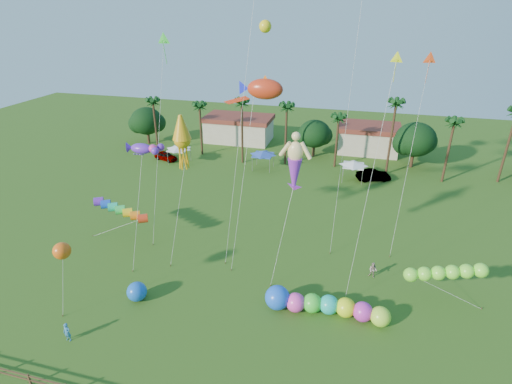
% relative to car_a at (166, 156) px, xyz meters
% --- Properties ---
extents(ground, '(160.00, 160.00, 0.00)m').
position_rel_car_a_xyz_m(ground, '(22.85, -36.69, -0.72)').
color(ground, '#285116').
rests_on(ground, ground).
extents(tree_line, '(69.46, 8.91, 11.00)m').
position_rel_car_a_xyz_m(tree_line, '(26.41, 7.31, 3.56)').
color(tree_line, '#3A2819').
rests_on(tree_line, ground).
extents(buildings_row, '(35.00, 7.00, 4.00)m').
position_rel_car_a_xyz_m(buildings_row, '(19.76, 13.31, 1.28)').
color(buildings_row, beige).
rests_on(buildings_row, ground).
extents(tent_row, '(31.00, 4.00, 0.60)m').
position_rel_car_a_xyz_m(tent_row, '(16.85, -0.35, 2.03)').
color(tent_row, white).
rests_on(tent_row, ground).
extents(car_a, '(4.56, 2.99, 1.44)m').
position_rel_car_a_xyz_m(car_a, '(0.00, 0.00, 0.00)').
color(car_a, '#4C4C54').
rests_on(car_a, ground).
extents(car_b, '(5.24, 3.25, 1.63)m').
position_rel_car_a_xyz_m(car_b, '(33.89, 0.11, 0.09)').
color(car_b, '#4C4C54').
rests_on(car_b, ground).
extents(spectator_a, '(0.60, 0.39, 1.64)m').
position_rel_car_a_xyz_m(spectator_a, '(10.71, -38.52, 0.10)').
color(spectator_a, teal).
rests_on(spectator_a, ground).
extents(spectator_b, '(0.93, 0.84, 1.58)m').
position_rel_car_a_xyz_m(spectator_b, '(33.82, -24.06, 0.07)').
color(spectator_b, '#AA918E').
rests_on(spectator_b, ground).
extents(caterpillar_inflatable, '(10.55, 2.46, 2.15)m').
position_rel_car_a_xyz_m(caterpillar_inflatable, '(29.58, -30.40, 0.18)').
color(caterpillar_inflatable, '#FB42C0').
rests_on(caterpillar_inflatable, ground).
extents(blue_ball, '(1.76, 1.76, 1.76)m').
position_rel_car_a_xyz_m(blue_ball, '(13.51, -32.83, 0.16)').
color(blue_ball, blue).
rests_on(blue_ball, ground).
extents(rainbow_tube, '(8.62, 3.22, 3.86)m').
position_rel_car_a_xyz_m(rainbow_tube, '(8.10, -24.65, 2.65)').
color(rainbow_tube, red).
rests_on(rainbow_tube, ground).
extents(green_worm, '(9.72, 1.64, 3.49)m').
position_rel_car_a_xyz_m(green_worm, '(36.76, -26.70, 2.03)').
color(green_worm, '#7CF636').
rests_on(green_worm, ground).
extents(orange_ball_kite, '(1.67, 1.89, 6.77)m').
position_rel_car_a_xyz_m(orange_ball_kite, '(9.00, -35.37, 5.34)').
color(orange_ball_kite, orange).
rests_on(orange_ball_kite, ground).
extents(merman_kite, '(2.72, 5.43, 13.34)m').
position_rel_car_a_xyz_m(merman_kite, '(25.73, -23.74, 9.89)').
color(merman_kite, '#F8D78D').
rests_on(merman_kite, ground).
extents(fish_kite, '(5.32, 6.89, 17.96)m').
position_rel_car_a_xyz_m(fish_kite, '(22.25, -21.19, 16.18)').
color(fish_kite, red).
rests_on(fish_kite, ground).
extents(squid_kite, '(2.23, 4.48, 14.87)m').
position_rel_car_a_xyz_m(squid_kite, '(14.95, -24.17, 11.59)').
color(squid_kite, orange).
rests_on(squid_kite, ground).
extents(lobster_kite, '(4.18, 5.94, 12.11)m').
position_rel_car_a_xyz_m(lobster_kite, '(10.94, -24.92, 10.65)').
color(lobster_kite, '#6328C8').
rests_on(lobster_kite, ground).
extents(delta_kite_red, '(1.81, 4.67, 20.04)m').
position_rel_car_a_xyz_m(delta_kite_red, '(36.67, -15.77, 18.39)').
color(delta_kite_red, '#ED4B1A').
rests_on(delta_kite_red, ground).
extents(delta_kite_yellow, '(2.22, 3.35, 20.94)m').
position_rel_car_a_xyz_m(delta_kite_yellow, '(33.06, -25.52, 19.11)').
color(delta_kite_yellow, '#CCE117').
rests_on(delta_kite_yellow, ground).
extents(delta_kite_green, '(2.27, 4.27, 21.59)m').
position_rel_car_a_xyz_m(delta_kite_green, '(12.02, -20.43, 19.91)').
color(delta_kite_green, '#32D738').
rests_on(delta_kite_green, ground).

